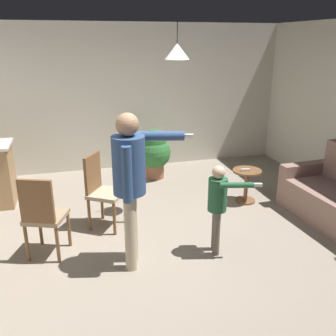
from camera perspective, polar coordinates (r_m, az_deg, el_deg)
name	(u,v)px	position (r m, az deg, el deg)	size (l,w,h in m)	color
ground	(162,248)	(4.58, -0.96, -12.27)	(7.68, 7.68, 0.00)	gray
wall_back	(120,98)	(7.13, -7.47, 10.64)	(6.40, 0.10, 2.70)	silver
side_table_by_couch	(246,182)	(5.80, 12.01, -2.11)	(0.44, 0.44, 0.52)	brown
person_adult	(131,175)	(3.84, -5.81, -1.11)	(0.88, 0.48, 1.72)	tan
person_child	(218,200)	(4.24, 7.76, -4.93)	(0.53, 0.40, 1.08)	#60564C
dining_chair_by_counter	(101,188)	(4.93, -10.23, -3.10)	(0.58, 0.58, 1.00)	brown
dining_chair_near_wall	(43,214)	(4.39, -18.76, -6.74)	(0.54, 0.54, 1.00)	brown
potted_plant_corner	(154,151)	(6.63, -2.12, 2.58)	(0.59, 0.59, 0.90)	brown
spare_remote_on_table	(246,170)	(5.67, 11.89, -0.31)	(0.04, 0.13, 0.04)	white
ceiling_light_pendant	(177,51)	(4.96, 1.43, 17.57)	(0.32, 0.32, 0.55)	silver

